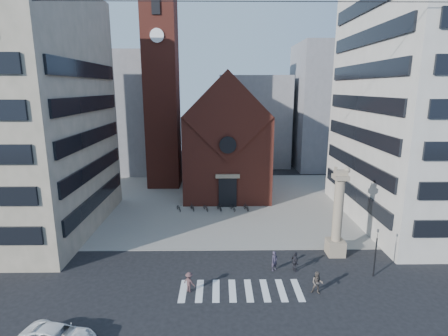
% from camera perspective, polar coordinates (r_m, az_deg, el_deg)
% --- Properties ---
extents(ground, '(120.00, 120.00, 0.00)m').
position_cam_1_polar(ground, '(31.89, 1.35, -16.48)').
color(ground, black).
rests_on(ground, ground).
extents(piazza, '(46.00, 30.00, 0.05)m').
position_cam_1_polar(piazza, '(49.31, 0.53, -5.54)').
color(piazza, gray).
rests_on(piazza, ground).
extents(zebra_crossing, '(10.20, 3.20, 0.01)m').
position_cam_1_polar(zebra_crossing, '(29.34, 2.72, -19.34)').
color(zebra_crossing, white).
rests_on(zebra_crossing, ground).
extents(church, '(12.00, 16.65, 18.00)m').
position_cam_1_polar(church, '(53.36, 0.40, 4.68)').
color(church, maroon).
rests_on(church, ground).
extents(campanile, '(5.50, 5.50, 31.20)m').
position_cam_1_polar(campanile, '(56.45, -10.12, 12.83)').
color(campanile, maroon).
rests_on(campanile, ground).
extents(building_left, '(18.00, 20.00, 26.00)m').
position_cam_1_polar(building_left, '(44.23, -32.28, 7.52)').
color(building_left, tan).
rests_on(building_left, ground).
extents(building_right, '(18.00, 22.00, 32.00)m').
position_cam_1_polar(building_right, '(47.02, 32.19, 11.42)').
color(building_right, beige).
rests_on(building_right, ground).
extents(bg_block_left, '(16.00, 14.00, 22.00)m').
position_cam_1_polar(bg_block_left, '(70.49, -16.54, 8.64)').
color(bg_block_left, gray).
rests_on(bg_block_left, ground).
extents(bg_block_mid, '(14.00, 12.00, 18.00)m').
position_cam_1_polar(bg_block_mid, '(73.40, 4.80, 7.71)').
color(bg_block_mid, gray).
rests_on(bg_block_mid, ground).
extents(bg_block_right, '(16.00, 14.00, 24.00)m').
position_cam_1_polar(bg_block_right, '(73.57, 17.75, 9.50)').
color(bg_block_right, gray).
rests_on(bg_block_right, ground).
extents(lion_column, '(1.63, 1.60, 8.68)m').
position_cam_1_polar(lion_column, '(34.91, 18.02, -8.19)').
color(lion_column, gray).
rests_on(lion_column, ground).
extents(traffic_light, '(0.13, 0.16, 4.30)m').
position_cam_1_polar(traffic_light, '(32.66, 23.53, -12.39)').
color(traffic_light, black).
rests_on(traffic_light, ground).
extents(pedestrian_0, '(0.78, 0.73, 1.78)m').
position_cam_1_polar(pedestrian_0, '(31.91, 8.23, -14.79)').
color(pedestrian_0, '#383043').
rests_on(pedestrian_0, ground).
extents(pedestrian_1, '(1.07, 0.94, 1.83)m').
position_cam_1_polar(pedestrian_1, '(29.41, 14.99, -17.65)').
color(pedestrian_1, '#504740').
rests_on(pedestrian_1, ground).
extents(pedestrian_2, '(0.70, 1.13, 1.80)m').
position_cam_1_polar(pedestrian_2, '(32.08, 11.51, -14.75)').
color(pedestrian_2, black).
rests_on(pedestrian_2, ground).
extents(pedestrian_3, '(1.21, 1.06, 1.62)m').
position_cam_1_polar(pedestrian_3, '(28.94, -5.70, -18.02)').
color(pedestrian_3, '#4D3334').
rests_on(pedestrian_3, ground).
extents(scooter_0, '(1.14, 1.67, 0.83)m').
position_cam_1_polar(scooter_0, '(46.13, -7.40, -6.40)').
color(scooter_0, black).
rests_on(scooter_0, piazza).
extents(scooter_1, '(1.01, 1.58, 0.92)m').
position_cam_1_polar(scooter_1, '(45.94, -5.20, -6.37)').
color(scooter_1, black).
rests_on(scooter_1, piazza).
extents(scooter_2, '(1.14, 1.67, 0.83)m').
position_cam_1_polar(scooter_2, '(45.86, -2.99, -6.43)').
color(scooter_2, black).
rests_on(scooter_2, piazza).
extents(scooter_3, '(1.01, 1.58, 0.92)m').
position_cam_1_polar(scooter_3, '(45.81, -0.78, -6.37)').
color(scooter_3, black).
rests_on(scooter_3, piazza).
extents(scooter_4, '(1.14, 1.67, 0.83)m').
position_cam_1_polar(scooter_4, '(45.85, 1.43, -6.41)').
color(scooter_4, black).
rests_on(scooter_4, piazza).
extents(scooter_5, '(1.01, 1.58, 0.92)m').
position_cam_1_polar(scooter_5, '(45.94, 3.64, -6.34)').
color(scooter_5, black).
rests_on(scooter_5, piazza).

